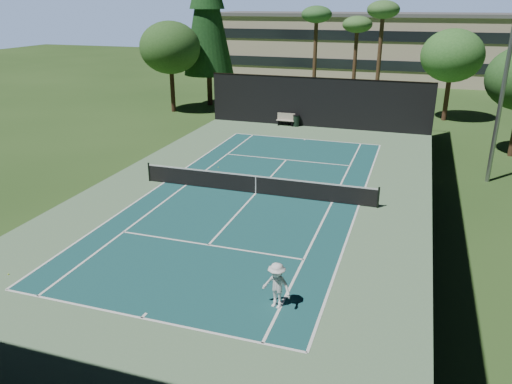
% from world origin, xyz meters
% --- Properties ---
extents(ground, '(160.00, 160.00, 0.00)m').
position_xyz_m(ground, '(0.00, 0.00, 0.00)').
color(ground, '#28471A').
rests_on(ground, ground).
extents(apron_slab, '(18.00, 32.00, 0.01)m').
position_xyz_m(apron_slab, '(0.00, 0.00, 0.01)').
color(apron_slab, '#5B805A').
rests_on(apron_slab, ground).
extents(court_surface, '(10.97, 23.77, 0.01)m').
position_xyz_m(court_surface, '(0.00, 0.00, 0.01)').
color(court_surface, '#174B4C').
rests_on(court_surface, ground).
extents(court_lines, '(11.07, 23.87, 0.01)m').
position_xyz_m(court_lines, '(0.00, 0.00, 0.02)').
color(court_lines, white).
rests_on(court_lines, ground).
extents(tennis_net, '(12.90, 0.10, 1.10)m').
position_xyz_m(tennis_net, '(0.00, 0.00, 0.56)').
color(tennis_net, black).
rests_on(tennis_net, ground).
extents(fence, '(18.04, 32.05, 4.03)m').
position_xyz_m(fence, '(0.00, 0.06, 2.01)').
color(fence, black).
rests_on(fence, ground).
extents(player, '(1.19, 0.88, 1.65)m').
position_xyz_m(player, '(3.97, -9.87, 0.82)').
color(player, white).
rests_on(player, ground).
extents(tennis_ball_a, '(0.06, 0.06, 0.06)m').
position_xyz_m(tennis_ball_a, '(-6.20, -11.00, 0.03)').
color(tennis_ball_a, '#D5EE36').
rests_on(tennis_ball_a, ground).
extents(tennis_ball_b, '(0.06, 0.06, 0.06)m').
position_xyz_m(tennis_ball_b, '(-3.60, 3.51, 0.03)').
color(tennis_ball_b, '#CBD730').
rests_on(tennis_ball_b, ground).
extents(tennis_ball_c, '(0.06, 0.06, 0.06)m').
position_xyz_m(tennis_ball_c, '(0.94, 1.34, 0.03)').
color(tennis_ball_c, '#BCD12F').
rests_on(tennis_ball_c, ground).
extents(tennis_ball_d, '(0.07, 0.07, 0.07)m').
position_xyz_m(tennis_ball_d, '(-3.37, 2.58, 0.03)').
color(tennis_ball_d, '#C5E233').
rests_on(tennis_ball_d, ground).
extents(park_bench, '(1.50, 0.45, 1.02)m').
position_xyz_m(park_bench, '(-2.53, 15.75, 0.55)').
color(park_bench, '#BDB49D').
rests_on(park_bench, ground).
extents(trash_bin, '(0.56, 0.56, 0.95)m').
position_xyz_m(trash_bin, '(-1.65, 15.74, 0.48)').
color(trash_bin, black).
rests_on(trash_bin, ground).
extents(pine_tree, '(4.80, 4.80, 15.00)m').
position_xyz_m(pine_tree, '(-12.00, 22.00, 9.55)').
color(pine_tree, '#3F271B').
rests_on(pine_tree, ground).
extents(palm_a, '(2.80, 2.80, 9.32)m').
position_xyz_m(palm_a, '(-2.00, 24.00, 8.19)').
color(palm_a, '#4F3621').
rests_on(palm_a, ground).
extents(palm_b, '(2.80, 2.80, 8.42)m').
position_xyz_m(palm_b, '(1.50, 26.00, 7.36)').
color(palm_b, '#4E3421').
rests_on(palm_b, ground).
extents(palm_c, '(2.80, 2.80, 9.77)m').
position_xyz_m(palm_c, '(4.00, 23.00, 8.60)').
color(palm_c, '#4E3621').
rests_on(palm_c, ground).
extents(decid_tree_a, '(5.12, 5.12, 7.62)m').
position_xyz_m(decid_tree_a, '(10.00, 22.00, 5.42)').
color(decid_tree_a, '#492D1F').
rests_on(decid_tree_a, ground).
extents(decid_tree_c, '(5.44, 5.44, 8.09)m').
position_xyz_m(decid_tree_c, '(-14.00, 18.00, 5.76)').
color(decid_tree_c, '#3F271B').
rests_on(decid_tree_c, ground).
extents(campus_building, '(40.50, 12.50, 8.30)m').
position_xyz_m(campus_building, '(0.00, 45.98, 4.21)').
color(campus_building, '#C0AE95').
rests_on(campus_building, ground).
extents(light_pole, '(0.90, 0.25, 12.22)m').
position_xyz_m(light_pole, '(12.00, 6.00, 6.46)').
color(light_pole, gray).
rests_on(light_pole, ground).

